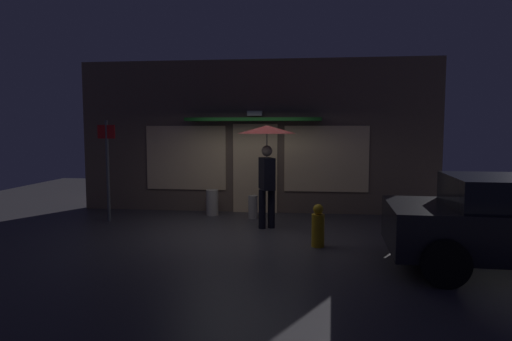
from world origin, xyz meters
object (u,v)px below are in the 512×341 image
street_sign_post (108,164)px  fire_hydrant (318,227)px  person_with_umbrella (267,147)px  sidewalk_bollard (253,207)px  sidewalk_bollard_2 (212,202)px

street_sign_post → fire_hydrant: 5.00m
fire_hydrant → person_with_umbrella: bearing=126.9°
person_with_umbrella → fire_hydrant: 2.19m
street_sign_post → person_with_umbrella: bearing=-4.4°
person_with_umbrella → street_sign_post: size_ratio=0.95×
sidewalk_bollard → sidewalk_bollard_2: 1.06m
sidewalk_bollard → fire_hydrant: (1.45, -2.37, 0.09)m
person_with_umbrella → sidewalk_bollard: bearing=1.4°
person_with_umbrella → sidewalk_bollard: person_with_umbrella is taller
sidewalk_bollard_2 → fire_hydrant: (2.48, -2.64, 0.04)m
sidewalk_bollard → sidewalk_bollard_2: (-1.02, 0.27, 0.04)m
sidewalk_bollard → person_with_umbrella: bearing=-67.2°
sidewalk_bollard → fire_hydrant: 2.78m
street_sign_post → sidewalk_bollard_2: 2.56m
sidewalk_bollard_2 → street_sign_post: bearing=-155.5°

